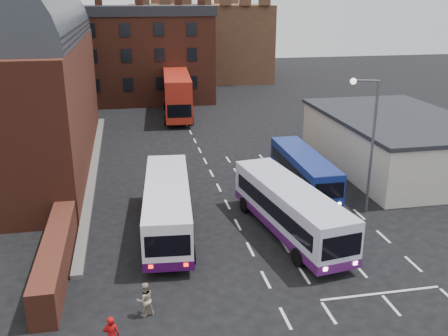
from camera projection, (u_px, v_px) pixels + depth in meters
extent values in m
plane|color=black|center=(262.00, 271.00, 25.40)|extent=(180.00, 180.00, 0.00)
cube|color=#602B1E|center=(11.00, 104.00, 40.45)|extent=(12.00, 28.00, 10.00)
cylinder|color=#1E2328|center=(2.00, 41.00, 38.83)|extent=(12.00, 26.00, 12.00)
cube|color=#602B1E|center=(56.00, 256.00, 25.11)|extent=(1.20, 10.00, 1.80)
cube|color=beige|center=(396.00, 143.00, 40.46)|extent=(10.00, 16.00, 4.00)
cube|color=#282B30|center=(399.00, 118.00, 39.77)|extent=(10.40, 16.40, 0.30)
cube|color=brown|center=(126.00, 59.00, 65.21)|extent=(22.00, 10.00, 11.00)
cube|color=brown|center=(196.00, 41.00, 85.78)|extent=(22.00, 22.00, 12.00)
cube|color=white|center=(167.00, 204.00, 29.20)|extent=(3.42, 11.22, 2.51)
cube|color=black|center=(167.00, 202.00, 29.15)|extent=(3.38, 10.03, 0.90)
cylinder|color=black|center=(149.00, 201.00, 32.78)|extent=(0.36, 1.02, 1.00)
cylinder|color=black|center=(144.00, 257.00, 25.79)|extent=(0.36, 1.02, 1.00)
cylinder|color=black|center=(187.00, 200.00, 33.04)|extent=(0.36, 1.02, 1.00)
cylinder|color=black|center=(193.00, 254.00, 26.05)|extent=(0.36, 1.02, 1.00)
cube|color=silver|center=(290.00, 207.00, 28.83)|extent=(4.14, 11.14, 2.47)
cube|color=black|center=(290.00, 205.00, 28.79)|extent=(4.02, 9.96, 0.89)
cylinder|color=black|center=(339.00, 250.00, 26.56)|extent=(0.43, 1.02, 0.99)
cylinder|color=black|center=(279.00, 200.00, 33.07)|extent=(0.43, 1.02, 0.99)
cylinder|color=black|center=(298.00, 257.00, 25.76)|extent=(0.43, 1.02, 0.99)
cylinder|color=black|center=(244.00, 205.00, 32.27)|extent=(0.43, 1.02, 0.99)
cube|color=navy|center=(304.00, 168.00, 35.94)|extent=(2.20, 9.60, 2.18)
cube|color=black|center=(304.00, 167.00, 35.90)|extent=(2.26, 8.40, 0.78)
cylinder|color=black|center=(333.00, 197.00, 33.65)|extent=(0.25, 0.87, 0.87)
cylinder|color=black|center=(302.00, 167.00, 39.65)|extent=(0.25, 0.87, 0.87)
cylinder|color=black|center=(303.00, 200.00, 33.26)|extent=(0.25, 0.87, 0.87)
cylinder|color=black|center=(275.00, 169.00, 39.25)|extent=(0.25, 0.87, 0.87)
cube|color=red|center=(177.00, 93.00, 57.19)|extent=(3.67, 12.60, 4.41)
cube|color=black|center=(177.00, 99.00, 57.39)|extent=(3.65, 11.41, 1.02)
cylinder|color=black|center=(192.00, 120.00, 54.36)|extent=(0.39, 1.15, 1.13)
cylinder|color=black|center=(188.00, 104.00, 62.21)|extent=(0.39, 1.15, 1.13)
cylinder|color=black|center=(166.00, 120.00, 54.02)|extent=(0.39, 1.15, 1.13)
cylinder|color=black|center=(165.00, 105.00, 61.88)|extent=(0.39, 1.15, 1.13)
cylinder|color=#525457|center=(372.00, 149.00, 31.04)|extent=(0.17, 0.17, 8.52)
cylinder|color=#525457|center=(366.00, 81.00, 29.72)|extent=(1.46, 0.54, 0.11)
sphere|color=#FFF2CC|center=(353.00, 81.00, 29.82)|extent=(0.38, 0.38, 0.38)
imported|color=#9D0B0B|center=(111.00, 336.00, 19.23)|extent=(0.63, 0.42, 1.73)
imported|color=tan|center=(145.00, 299.00, 21.67)|extent=(0.92, 0.80, 1.59)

